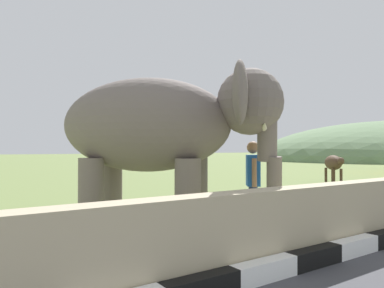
{
  "coord_description": "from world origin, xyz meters",
  "views": [
    {
      "loc": [
        -0.27,
        1.06,
        1.52
      ],
      "look_at": [
        3.43,
        6.41,
        1.6
      ],
      "focal_mm": 34.36,
      "sensor_mm": 36.0,
      "label": 1
    }
  ],
  "objects": [
    {
      "name": "barrier_parapet",
      "position": [
        2.0,
        4.35,
        0.5
      ],
      "size": [
        28.0,
        0.36,
        1.0
      ],
      "primitive_type": "cube",
      "color": "tan",
      "rests_on": "ground_plane"
    },
    {
      "name": "elephant",
      "position": [
        3.09,
        6.76,
        1.9
      ],
      "size": [
        3.85,
        3.82,
        2.91
      ],
      "color": "#6F635E",
      "rests_on": "ground_plane"
    },
    {
      "name": "person_handler",
      "position": [
        4.62,
        6.1,
        0.93
      ],
      "size": [
        0.47,
        0.56,
        1.66
      ],
      "color": "navy",
      "rests_on": "ground_plane"
    },
    {
      "name": "cow_near",
      "position": [
        14.2,
        10.9,
        0.87
      ],
      "size": [
        1.47,
        1.76,
        1.23
      ],
      "color": "#473323",
      "rests_on": "ground_plane"
    }
  ]
}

